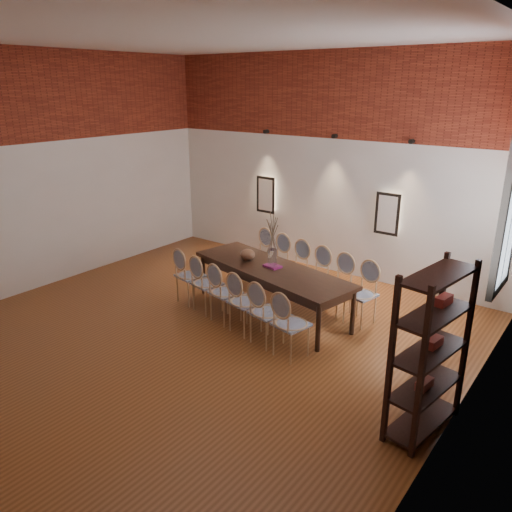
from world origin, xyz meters
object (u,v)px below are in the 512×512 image
Objects in this scene: chair_near_d at (245,302)px; shelving_rack at (430,352)px; chair_near_f at (291,324)px; chair_far_d at (314,277)px; bowl at (248,255)px; chair_near_a at (191,275)px; chair_far_c at (294,270)px; chair_far_e at (336,285)px; book at (273,266)px; chair_far_a at (257,256)px; chair_far_b at (275,263)px; chair_far_f at (360,294)px; dining_table at (271,290)px; chair_near_e at (267,312)px; chair_near_c at (225,292)px; vase at (272,259)px; chair_near_b at (207,283)px.

chair_near_d is 0.52× the size of shelving_rack.
chair_near_f is 1.73m from chair_far_d.
shelving_rack is at bearing -22.26° from bowl.
chair_near_a and chair_far_c have the same top height.
chair_far_e is 1.04m from book.
chair_near_f is 1.00× the size of chair_far_a.
chair_far_b is 1.00× the size of chair_far_f.
bowl is at bearing 46.18° from chair_far_d.
chair_far_f is (2.57, 0.96, 0.00)m from chair_near_a.
book is (0.53, -0.82, 0.30)m from chair_far_b.
chair_far_d reaches higher than dining_table.
book is 0.14× the size of shelving_rack.
chair_far_a is 4.52m from shelving_rack.
chair_far_c is (-0.62, 1.61, 0.00)m from chair_near_e.
chair_near_c is at bearing 72.31° from chair_far_d.
shelving_rack is at bearing -13.23° from dining_table.
chair_near_d is 3.13× the size of vase.
chair_far_a is at bearing 136.54° from vase.
chair_near_e is at bearing 177.21° from shelving_rack.
chair_near_f and chair_far_b have the same top height.
chair_near_a is 2.01m from chair_far_d.
shelving_rack reaches higher than chair_near_a.
vase is at bearing 133.27° from chair_near_e.
chair_near_e is 1.00× the size of chair_far_a.
chair_near_f is 1.00× the size of chair_far_f.
chair_near_a is at bearing -158.39° from book.
vase reaches higher than chair_near_b.
chair_far_e is 2.84m from shelving_rack.
chair_far_b is 3.92× the size of bowl.
chair_near_b is (0.45, -0.09, 0.00)m from chair_near_a.
chair_near_b is at bearing 180.00° from chair_near_e.
chair_near_b is 1.00× the size of chair_far_f.
vase reaches higher than bowl.
chair_near_d is (0.08, -0.76, 0.09)m from dining_table.
chair_near_e is at bearing 0.00° from chair_near_b.
chair_near_e is at bearing 0.00° from chair_near_c.
vase is 3.17m from shelving_rack.
chair_near_f is (1.82, -0.37, 0.00)m from chair_near_b.
chair_near_f is at bearing 141.91° from chair_far_b.
chair_far_d is at bearing 0.00° from chair_far_f.
chair_near_b is at bearing 46.26° from chair_far_e.
chair_near_a is 1.00× the size of chair_near_b.
chair_far_b is at bearing 91.55° from bowl.
vase reaches higher than chair_far_f.
chair_near_c is at bearing 0.00° from chair_near_b.
chair_near_c is 3.36m from shelving_rack.
chair_near_e is 1.09m from vase.
bowl is 0.52m from book.
chair_far_f is (0.91, -0.19, 0.00)m from chair_far_d.
chair_near_a reaches higher than book.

